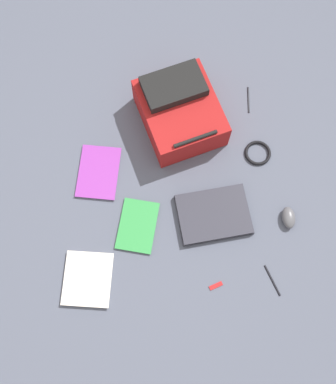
# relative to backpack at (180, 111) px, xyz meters

# --- Properties ---
(ground_plane) EXTENTS (3.66, 3.66, 0.00)m
(ground_plane) POSITION_rel_backpack_xyz_m (0.09, 0.35, -0.09)
(ground_plane) COLOR #4C5160
(backpack) EXTENTS (0.41, 0.45, 0.21)m
(backpack) POSITION_rel_backpack_xyz_m (0.00, 0.00, 0.00)
(backpack) COLOR maroon
(backpack) RESTS_ON ground_plane
(laptop) EXTENTS (0.33, 0.25, 0.03)m
(laptop) POSITION_rel_backpack_xyz_m (-0.09, 0.49, -0.08)
(laptop) COLOR #24242C
(laptop) RESTS_ON ground_plane
(book_red) EXTENTS (0.22, 0.27, 0.01)m
(book_red) POSITION_rel_backpack_xyz_m (0.25, 0.49, -0.08)
(book_red) COLOR silver
(book_red) RESTS_ON ground_plane
(book_blue) EXTENTS (0.23, 0.29, 0.01)m
(book_blue) POSITION_rel_backpack_xyz_m (0.40, 0.22, -0.08)
(book_blue) COLOR silver
(book_blue) RESTS_ON ground_plane
(book_comic) EXTENTS (0.24, 0.27, 0.02)m
(book_comic) POSITION_rel_backpack_xyz_m (0.49, 0.70, -0.08)
(book_comic) COLOR silver
(book_comic) RESTS_ON ground_plane
(computer_mouse) EXTENTS (0.07, 0.10, 0.04)m
(computer_mouse) POSITION_rel_backpack_xyz_m (-0.41, 0.54, -0.07)
(computer_mouse) COLOR #4C4C51
(computer_mouse) RESTS_ON ground_plane
(cable_coil) EXTENTS (0.12, 0.12, 0.01)m
(cable_coil) POSITION_rel_backpack_xyz_m (-0.34, 0.22, -0.08)
(cable_coil) COLOR black
(cable_coil) RESTS_ON ground_plane
(pen_black) EXTENTS (0.05, 0.14, 0.01)m
(pen_black) POSITION_rel_backpack_xyz_m (-0.29, 0.80, -0.09)
(pen_black) COLOR black
(pen_black) RESTS_ON ground_plane
(pen_blue) EXTENTS (0.03, 0.14, 0.01)m
(pen_blue) POSITION_rel_backpack_xyz_m (-0.35, -0.06, -0.09)
(pen_blue) COLOR black
(pen_blue) RESTS_ON ground_plane
(usb_stick) EXTENTS (0.06, 0.03, 0.01)m
(usb_stick) POSITION_rel_backpack_xyz_m (-0.05, 0.79, -0.09)
(usb_stick) COLOR #B21919
(usb_stick) RESTS_ON ground_plane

